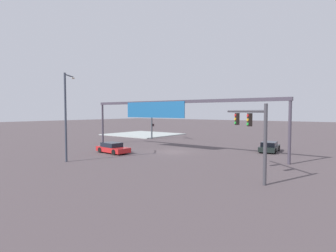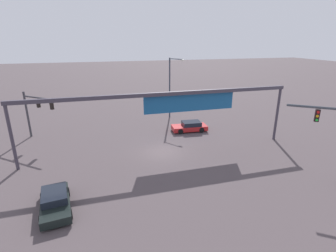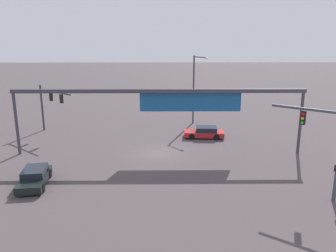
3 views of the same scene
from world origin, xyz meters
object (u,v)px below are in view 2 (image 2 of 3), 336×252
at_px(traffic_signal_opposite_side, 36,108).
at_px(sedan_car_approaching, 55,201).
at_px(streetlamp_curved_arm, 171,84).
at_px(sedan_car_waiting_far, 190,126).

xyz_separation_m(traffic_signal_opposite_side, sedan_car_approaching, (3.26, -14.31, -3.12)).
bearing_deg(streetlamp_curved_arm, sedan_car_approaching, -72.34).
height_order(traffic_signal_opposite_side, streetlamp_curved_arm, streetlamp_curved_arm).
bearing_deg(traffic_signal_opposite_side, sedan_car_waiting_far, 33.59).
relative_size(streetlamp_curved_arm, sedan_car_waiting_far, 1.92).
relative_size(traffic_signal_opposite_side, sedan_car_approaching, 1.18).
xyz_separation_m(sedan_car_approaching, sedan_car_waiting_far, (14.11, 12.13, 0.00)).
relative_size(traffic_signal_opposite_side, streetlamp_curved_arm, 0.63).
bearing_deg(sedan_car_waiting_far, streetlamp_curved_arm, -80.01).
bearing_deg(streetlamp_curved_arm, sedan_car_waiting_far, -30.47).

